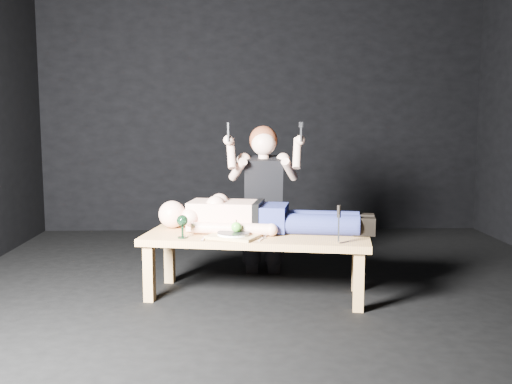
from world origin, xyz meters
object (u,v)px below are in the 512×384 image
goblet (182,226)px  table (256,265)px  carving_knife (339,224)px  lying_man (266,213)px  serving_tray (234,236)px  kneeling_woman (263,198)px

goblet → table: bearing=11.6°
goblet → carving_knife: 1.07m
lying_man → goblet: 0.64m
serving_tray → carving_knife: (0.70, -0.21, 0.12)m
kneeling_woman → goblet: (-0.59, -0.71, -0.10)m
goblet → carving_knife: carving_knife is taller
lying_man → kneeling_woman: (0.00, 0.48, 0.05)m
kneeling_woman → goblet: size_ratio=7.75×
lying_man → serving_tray: 0.36m
carving_knife → serving_tray: bearing=173.8°
table → serving_tray: (-0.16, -0.11, 0.24)m
lying_man → goblet: lying_man is taller
table → serving_tray: serving_tray is taller
table → carving_knife: size_ratio=6.24×
table → kneeling_woman: bearing=93.3°
table → kneeling_woman: 0.73m
table → lying_man: lying_man is taller
kneeling_woman → carving_knife: (0.46, -0.93, -0.05)m
lying_man → carving_knife: (0.46, -0.45, -0.00)m
table → carving_knife: bearing=-20.5°
table → lying_man: 0.39m
table → carving_knife: carving_knife is taller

